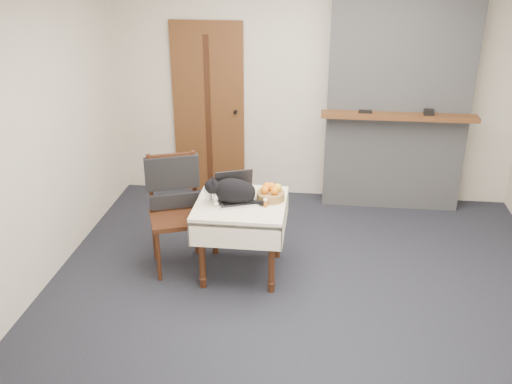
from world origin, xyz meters
TOP-DOWN VIEW (x-y plane):
  - ground at (0.00, 0.00)m, footprint 4.50×4.50m
  - room_shell at (0.00, 0.46)m, footprint 4.52×4.01m
  - door at (-1.20, 1.97)m, footprint 0.82×0.10m
  - chimney at (0.90, 1.85)m, footprint 1.62×0.48m
  - side_table at (-0.57, 0.16)m, footprint 0.78×0.78m
  - laptop at (-0.62, 0.19)m, footprint 0.42×0.40m
  - cat at (-0.63, 0.13)m, footprint 0.54×0.29m
  - cream_jar at (-0.85, 0.17)m, footprint 0.06×0.06m
  - pill_bottle at (-0.35, 0.08)m, footprint 0.03×0.03m
  - fruit_basket at (-0.32, 0.24)m, footprint 0.25×0.25m
  - desk_clutter at (-0.36, 0.21)m, footprint 0.15×0.06m
  - chair at (-1.20, 0.28)m, footprint 0.61×0.60m

SIDE VIEW (x-z plane):
  - ground at x=0.00m, z-range 0.00..0.00m
  - side_table at x=-0.57m, z-range 0.24..0.94m
  - chair at x=-1.20m, z-range 0.15..1.20m
  - desk_clutter at x=-0.36m, z-range 0.70..0.71m
  - cream_jar at x=-0.85m, z-range 0.70..0.77m
  - pill_bottle at x=-0.35m, z-range 0.70..0.77m
  - fruit_basket at x=-0.32m, z-range 0.69..0.83m
  - laptop at x=-0.62m, z-range 0.64..0.89m
  - cat at x=-0.63m, z-range 0.68..0.94m
  - door at x=-1.20m, z-range 0.00..2.00m
  - chimney at x=0.90m, z-range 0.00..2.60m
  - room_shell at x=0.00m, z-range 0.46..3.07m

